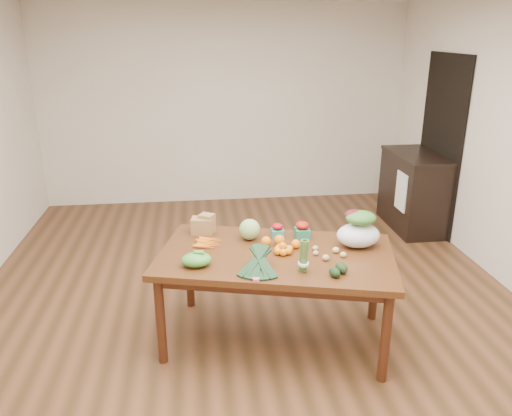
{
  "coord_description": "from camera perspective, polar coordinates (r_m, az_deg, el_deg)",
  "views": [
    {
      "loc": [
        -0.42,
        -3.93,
        2.34
      ],
      "look_at": [
        0.07,
        0.0,
        0.93
      ],
      "focal_mm": 35.0,
      "sensor_mm": 36.0,
      "label": 1
    }
  ],
  "objects": [
    {
      "name": "floor",
      "position": [
        4.59,
        -0.85,
        -10.96
      ],
      "size": [
        6.0,
        6.0,
        0.0
      ],
      "primitive_type": "plane",
      "color": "brown",
      "rests_on": "ground"
    },
    {
      "name": "room_walls",
      "position": [
        4.07,
        -0.94,
        5.6
      ],
      "size": [
        5.02,
        6.02,
        2.7
      ],
      "color": "silver",
      "rests_on": "floor"
    },
    {
      "name": "dining_table",
      "position": [
        3.96,
        2.24,
        -10.12
      ],
      "size": [
        1.95,
        1.39,
        0.75
      ],
      "primitive_type": "cube",
      "rotation": [
        0.0,
        0.0,
        -0.26
      ],
      "color": "#4F2512",
      "rests_on": "floor"
    },
    {
      "name": "doorway_dark",
      "position": [
        6.38,
        20.32,
        6.79
      ],
      "size": [
        0.02,
        1.0,
        2.1
      ],
      "primitive_type": "cube",
      "color": "black",
      "rests_on": "floor"
    },
    {
      "name": "cabinet",
      "position": [
        6.44,
        17.51,
        1.86
      ],
      "size": [
        0.52,
        1.02,
        0.94
      ],
      "primitive_type": "cube",
      "color": "black",
      "rests_on": "floor"
    },
    {
      "name": "dish_towel",
      "position": [
        6.1,
        16.24,
        1.82
      ],
      "size": [
        0.02,
        0.28,
        0.45
      ],
      "primitive_type": "cube",
      "color": "white",
      "rests_on": "cabinet"
    },
    {
      "name": "paper_bag",
      "position": [
        4.14,
        -6.19,
        -1.84
      ],
      "size": [
        0.27,
        0.24,
        0.16
      ],
      "primitive_type": null,
      "rotation": [
        0.0,
        0.0,
        -0.26
      ],
      "color": "olive",
      "rests_on": "dining_table"
    },
    {
      "name": "cabbage",
      "position": [
        4.0,
        -0.73,
        -2.46
      ],
      "size": [
        0.17,
        0.17,
        0.17
      ],
      "primitive_type": "sphere",
      "color": "#A2C571",
      "rests_on": "dining_table"
    },
    {
      "name": "strawberry_basket_a",
      "position": [
        4.07,
        2.47,
        -2.67
      ],
      "size": [
        0.12,
        0.12,
        0.09
      ],
      "primitive_type": null,
      "rotation": [
        0.0,
        0.0,
        -0.26
      ],
      "color": "red",
      "rests_on": "dining_table"
    },
    {
      "name": "strawberry_basket_b",
      "position": [
        4.07,
        5.31,
        -2.64
      ],
      "size": [
        0.14,
        0.14,
        0.11
      ],
      "primitive_type": null,
      "rotation": [
        0.0,
        0.0,
        -0.26
      ],
      "color": "red",
      "rests_on": "dining_table"
    },
    {
      "name": "orange_a",
      "position": [
        3.89,
        1.15,
        -3.84
      ],
      "size": [
        0.08,
        0.08,
        0.08
      ],
      "primitive_type": "sphere",
      "color": "#EA580E",
      "rests_on": "dining_table"
    },
    {
      "name": "orange_b",
      "position": [
        3.9,
        2.72,
        -3.7
      ],
      "size": [
        0.09,
        0.09,
        0.09
      ],
      "primitive_type": "sphere",
      "color": "orange",
      "rests_on": "dining_table"
    },
    {
      "name": "orange_c",
      "position": [
        3.87,
        4.57,
        -4.12
      ],
      "size": [
        0.07,
        0.07,
        0.07
      ],
      "primitive_type": "sphere",
      "color": "#FFA80F",
      "rests_on": "dining_table"
    },
    {
      "name": "mandarin_cluster",
      "position": [
        3.77,
        3.07,
        -4.53
      ],
      "size": [
        0.22,
        0.22,
        0.09
      ],
      "primitive_type": null,
      "rotation": [
        0.0,
        0.0,
        -0.26
      ],
      "color": "#E15E0D",
      "rests_on": "dining_table"
    },
    {
      "name": "carrots",
      "position": [
        3.95,
        -5.52,
        -3.96
      ],
      "size": [
        0.27,
        0.26,
        0.03
      ],
      "primitive_type": null,
      "rotation": [
        0.0,
        0.0,
        -0.26
      ],
      "color": "orange",
      "rests_on": "dining_table"
    },
    {
      "name": "snap_pea_bag",
      "position": [
        3.59,
        -6.83,
        -5.88
      ],
      "size": [
        0.22,
        0.16,
        0.1
      ],
      "primitive_type": "ellipsoid",
      "color": "green",
      "rests_on": "dining_table"
    },
    {
      "name": "kale_bunch",
      "position": [
        3.44,
        0.24,
        -6.36
      ],
      "size": [
        0.41,
        0.47,
        0.16
      ],
      "primitive_type": null,
      "rotation": [
        0.0,
        0.0,
        -0.26
      ],
      "color": "black",
      "rests_on": "dining_table"
    },
    {
      "name": "asparagus_bundle",
      "position": [
        3.47,
        5.48,
        -5.45
      ],
      "size": [
        0.11,
        0.13,
        0.26
      ],
      "primitive_type": null,
      "rotation": [
        0.15,
        0.0,
        -0.26
      ],
      "color": "#5D873E",
      "rests_on": "dining_table"
    },
    {
      "name": "potato_a",
      "position": [
        3.77,
        6.85,
        -5.13
      ],
      "size": [
        0.05,
        0.04,
        0.04
      ],
      "primitive_type": "ellipsoid",
      "color": "#DCC77F",
      "rests_on": "dining_table"
    },
    {
      "name": "potato_b",
      "position": [
        3.69,
        7.98,
        -5.64
      ],
      "size": [
        0.05,
        0.05,
        0.05
      ],
      "primitive_type": "ellipsoid",
      "color": "tan",
      "rests_on": "dining_table"
    },
    {
      "name": "potato_c",
      "position": [
        3.83,
        9.11,
        -4.76
      ],
      "size": [
        0.05,
        0.05,
        0.05
      ],
      "primitive_type": "ellipsoid",
      "color": "#DABC7E",
      "rests_on": "dining_table"
    },
    {
      "name": "potato_d",
      "position": [
        3.85,
        6.79,
        -4.58
      ],
      "size": [
        0.05,
        0.04,
        0.04
      ],
      "primitive_type": "ellipsoid",
      "color": "tan",
      "rests_on": "dining_table"
    },
    {
      "name": "potato_e",
      "position": [
        3.77,
        9.94,
        -5.28
      ],
      "size": [
        0.05,
        0.04,
        0.04
      ],
      "primitive_type": "ellipsoid",
      "color": "tan",
      "rests_on": "dining_table"
    },
    {
      "name": "avocado_a",
      "position": [
        3.47,
        8.97,
        -7.27
      ],
      "size": [
        0.09,
        0.12,
        0.07
      ],
      "primitive_type": "ellipsoid",
      "rotation": [
        0.0,
        0.0,
        0.3
      ],
      "color": "black",
      "rests_on": "dining_table"
    },
    {
      "name": "avocado_b",
      "position": [
        3.53,
        9.73,
        -6.76
      ],
      "size": [
        0.1,
        0.13,
        0.07
      ],
      "primitive_type": "ellipsoid",
      "rotation": [
        0.0,
        0.0,
        0.3
      ],
      "color": "black",
      "rests_on": "dining_table"
    },
    {
      "name": "salad_bag",
      "position": [
        3.93,
        11.64,
        -2.56
      ],
      "size": [
        0.39,
        0.33,
        0.26
      ],
      "primitive_type": null,
      "rotation": [
        0.0,
        0.0,
        -0.26
      ],
      "color": "silver",
      "rests_on": "dining_table"
    }
  ]
}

